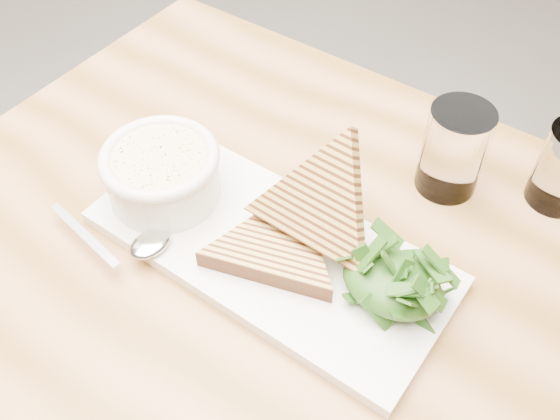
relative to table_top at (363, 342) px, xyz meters
The scene contains 14 objects.
floor 0.76m from the table_top, 154.52° to the left, with size 6.00×6.00×0.00m, color slate.
table_top is the anchor object (origin of this frame).
table_leg_bl 0.69m from the table_top, 147.67° to the left, with size 0.06×0.06×0.70m, color #AA764B.
platter 0.14m from the table_top, 167.21° to the left, with size 0.38×0.17×0.02m, color white.
soup_bowl 0.27m from the table_top, behind, with size 0.12×0.12×0.05m, color white.
soup 0.28m from the table_top, behind, with size 0.10×0.10×0.01m, color beige.
bowl_rim 0.28m from the table_top, behind, with size 0.13×0.13×0.01m, color white.
sandwich_flat 0.13m from the table_top, 168.84° to the left, with size 0.16×0.16×0.02m, color tan, non-canonical shape.
sandwich_lean 0.14m from the table_top, 145.23° to the left, with size 0.16×0.16×0.09m, color tan, non-canonical shape.
salad_base 0.07m from the table_top, 86.17° to the left, with size 0.10×0.08×0.04m, color #13410D.
arugula_pile 0.07m from the table_top, 86.17° to the left, with size 0.11×0.10×0.05m, color #365D20, non-canonical shape.
spoon_bowl 0.24m from the table_top, 169.96° to the right, with size 0.03×0.05×0.01m, color silver.
spoon_handle 0.31m from the table_top, 167.16° to the right, with size 0.12×0.01×0.00m, color silver.
glass_near 0.24m from the table_top, 93.50° to the left, with size 0.07×0.07×0.11m, color white.
Camera 1 is at (0.33, -0.41, 1.26)m, focal length 40.00 mm.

